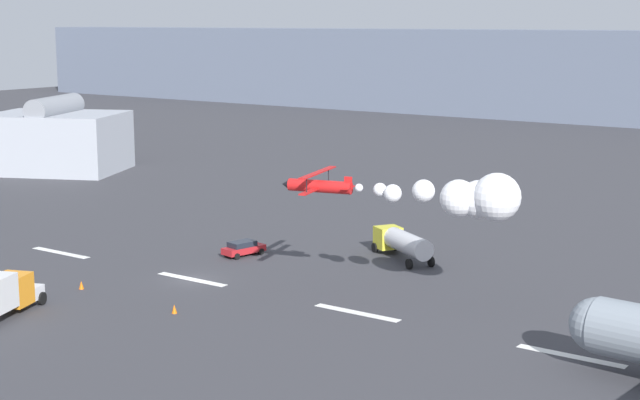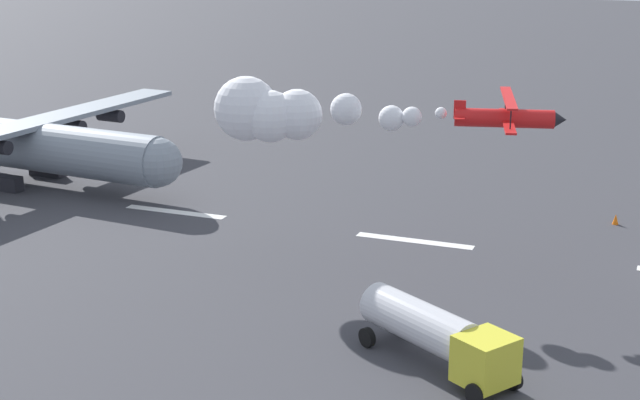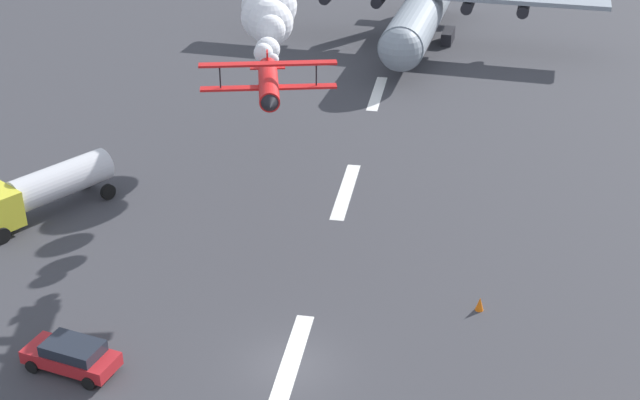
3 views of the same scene
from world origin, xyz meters
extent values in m
cube|color=white|center=(18.18, 0.00, 0.01)|extent=(8.00, 0.90, 0.01)
cube|color=white|center=(36.37, 0.00, 0.01)|extent=(8.00, 0.90, 0.01)
cylinder|color=gray|center=(50.78, -2.65, 3.17)|extent=(24.59, 6.06, 3.95)
sphere|color=gray|center=(38.65, -1.59, 3.17)|extent=(3.75, 3.75, 3.75)
cube|color=gray|center=(50.78, -2.65, 4.95)|extent=(6.17, 34.28, 0.40)
cylinder|color=black|center=(50.01, -6.87, 4.05)|extent=(2.49, 1.31, 1.10)
cylinder|color=black|center=(49.56, -11.97, 4.05)|extent=(2.49, 1.31, 1.10)
cube|color=black|center=(51.56, -5.21, 0.60)|extent=(3.28, 1.28, 1.20)
cube|color=black|center=(51.99, -0.28, 0.60)|extent=(3.28, 1.28, 1.20)
cylinder|color=red|center=(12.02, 3.50, 9.41)|extent=(5.84, 2.45, 1.09)
cube|color=red|center=(11.82, 3.45, 9.26)|extent=(2.40, 7.37, 0.12)
cube|color=red|center=(11.82, 3.45, 10.61)|extent=(2.40, 7.37, 0.12)
cylinder|color=black|center=(12.45, 0.93, 9.94)|extent=(0.08, 0.08, 1.35)
cylinder|color=black|center=(11.19, 5.98, 9.94)|extent=(0.08, 0.08, 1.35)
cube|color=red|center=(14.52, 4.13, 9.86)|extent=(0.70, 0.27, 1.10)
cube|color=red|center=(14.52, 4.13, 9.46)|extent=(1.07, 2.09, 0.08)
cone|color=black|center=(8.89, 2.72, 9.41)|extent=(0.90, 1.07, 0.92)
sphere|color=white|center=(15.66, 4.07, 9.56)|extent=(0.70, 0.70, 0.70)
sphere|color=white|center=(17.17, 5.00, 9.41)|extent=(1.17, 1.17, 1.17)
sphere|color=white|center=(18.42, 5.02, 9.23)|extent=(1.54, 1.54, 1.54)
sphere|color=white|center=(21.15, 5.42, 9.65)|extent=(1.91, 1.91, 1.91)
sphere|color=white|center=(24.05, 6.10, 9.25)|extent=(3.08, 3.08, 3.08)
sphere|color=white|center=(25.47, 6.91, 9.18)|extent=(3.15, 3.15, 3.15)
sphere|color=white|center=(27.08, 6.88, 9.54)|extent=(3.93, 3.93, 3.93)
cube|color=yellow|center=(9.31, 19.49, 1.60)|extent=(3.14, 3.20, 2.20)
cylinder|color=silver|center=(13.04, 17.17, 1.85)|extent=(6.70, 5.26, 2.10)
cylinder|color=black|center=(8.16, 18.79, 0.50)|extent=(1.02, 0.80, 1.00)
cylinder|color=black|center=(14.52, 14.84, 0.50)|extent=(1.02, 0.80, 1.00)
cylinder|color=black|center=(9.43, 20.83, 0.50)|extent=(1.02, 0.80, 1.00)
cylinder|color=black|center=(15.78, 16.88, 0.50)|extent=(1.02, 0.80, 1.00)
cone|color=orange|center=(6.07, -8.72, 0.38)|extent=(0.44, 0.44, 0.75)
camera|label=1|loc=(60.05, -64.71, 23.61)|focal=54.96mm
camera|label=2|loc=(1.84, 58.67, 20.38)|focal=53.84mm
camera|label=3|loc=(-31.69, -6.92, 25.82)|focal=48.68mm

